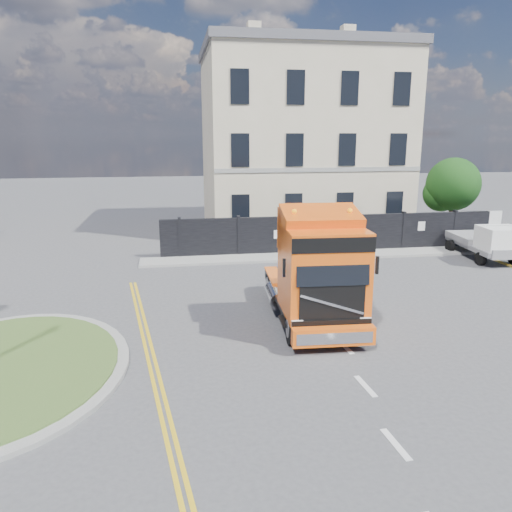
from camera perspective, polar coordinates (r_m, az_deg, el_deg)
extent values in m
plane|color=#424244|center=(17.28, -1.44, -7.13)|extent=(120.00, 120.00, 0.00)
cube|color=black|center=(26.80, 8.67, 2.51)|extent=(18.00, 0.25, 2.00)
cube|color=silver|center=(30.49, 24.08, 2.82)|extent=(2.60, 0.12, 2.00)
cube|color=beige|center=(33.51, 4.96, 12.60)|extent=(12.00, 10.00, 11.00)
cube|color=#535358|center=(33.89, 5.18, 22.36)|extent=(12.30, 10.30, 0.50)
cube|color=beige|center=(33.42, -0.25, 23.84)|extent=(0.80, 0.80, 1.60)
cube|color=beige|center=(34.85, 10.41, 23.21)|extent=(0.80, 0.80, 1.60)
cylinder|color=#382619|center=(32.96, 21.30, 4.18)|extent=(0.24, 0.24, 2.40)
sphere|color=black|center=(32.72, 21.61, 7.63)|extent=(3.20, 3.20, 3.20)
sphere|color=black|center=(32.87, 20.41, 6.70)|extent=(2.20, 2.20, 2.20)
cube|color=gray|center=(26.17, 9.20, 0.11)|extent=(20.00, 1.60, 0.12)
cube|color=black|center=(17.51, 6.14, -4.41)|extent=(2.68, 6.19, 0.43)
cube|color=#EC5810|center=(15.55, 7.59, -1.60)|extent=(2.54, 2.63, 2.70)
cube|color=#EC5810|center=(16.26, 6.87, 3.11)|extent=(2.45, 0.99, 1.35)
cube|color=black|center=(14.29, 8.80, -1.42)|extent=(2.12, 0.17, 1.01)
cube|color=#EC5810|center=(14.64, 8.84, -9.04)|extent=(2.43, 0.46, 0.53)
cylinder|color=black|center=(15.12, 4.22, -8.26)|extent=(0.36, 1.02, 1.00)
cylinder|color=gray|center=(15.12, 4.22, -8.26)|extent=(0.38, 0.57, 0.55)
cylinder|color=black|center=(15.62, 11.83, -7.79)|extent=(0.36, 1.02, 1.00)
cylinder|color=gray|center=(15.62, 11.83, -7.79)|extent=(0.38, 0.57, 0.55)
cylinder|color=black|center=(18.30, 2.28, -4.27)|extent=(0.36, 1.02, 1.00)
cylinder|color=gray|center=(18.30, 2.28, -4.27)|extent=(0.38, 0.57, 0.55)
cylinder|color=black|center=(18.71, 8.62, -4.00)|extent=(0.36, 1.02, 1.00)
cylinder|color=gray|center=(18.71, 8.62, -4.00)|extent=(0.38, 0.57, 0.55)
cylinder|color=black|center=(19.39, 1.78, -3.21)|extent=(0.36, 1.02, 1.00)
cylinder|color=gray|center=(19.39, 1.78, -3.21)|extent=(0.38, 0.57, 0.55)
cylinder|color=black|center=(19.78, 7.77, -2.99)|extent=(0.36, 1.02, 1.00)
cylinder|color=gray|center=(19.78, 7.77, -2.99)|extent=(0.38, 0.57, 0.55)
cube|color=slate|center=(27.87, 24.33, 1.12)|extent=(2.10, 4.56, 0.23)
cube|color=white|center=(26.64, 26.08, 1.72)|extent=(1.88, 1.80, 1.20)
cylinder|color=black|center=(26.33, 24.30, -0.28)|extent=(0.23, 0.65, 0.65)
cylinder|color=black|center=(28.61, 21.30, 1.05)|extent=(0.23, 0.65, 0.65)
cylinder|color=black|center=(29.54, 24.24, 1.14)|extent=(0.23, 0.65, 0.65)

